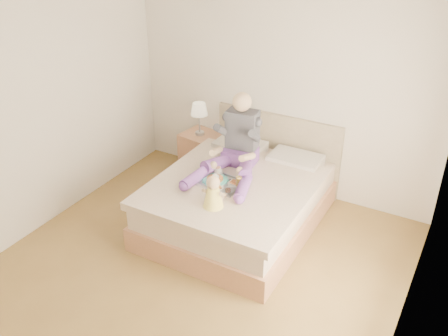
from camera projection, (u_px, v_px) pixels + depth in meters
The scene contains 7 objects.
room at pixel (195, 143), 4.39m from camera, with size 4.02×4.22×2.71m.
bed at pixel (241, 198), 5.82m from camera, with size 1.70×2.18×1.00m.
nightstand at pixel (202, 154), 6.82m from camera, with size 0.56×0.51×0.60m.
lamp at pixel (199, 111), 6.50m from camera, with size 0.22×0.22×0.45m.
adult at pixel (236, 147), 5.73m from camera, with size 0.76×1.12×0.90m.
tray at pixel (222, 182), 5.51m from camera, with size 0.50×0.41×0.13m.
baby at pixel (214, 194), 5.07m from camera, with size 0.23×0.32×0.35m.
Camera 1 is at (2.23, -3.31, 3.44)m, focal length 40.00 mm.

